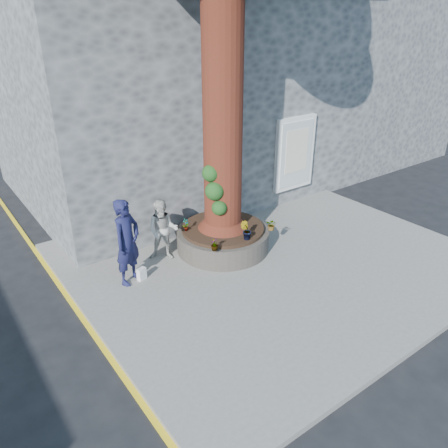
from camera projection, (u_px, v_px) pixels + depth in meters
ground at (248, 300)px, 9.24m from camera, size 120.00×120.00×0.00m
pavement at (270, 258)px, 10.74m from camera, size 9.00×8.00×0.12m
yellow_line at (91, 331)px, 8.34m from camera, size 0.10×30.00×0.01m
stone_shop at (172, 92)px, 14.42m from camera, size 10.30×8.30×6.30m
neighbour_shop at (334, 78)px, 18.76m from camera, size 6.00×8.00×6.00m
planter at (223, 238)px, 10.94m from camera, size 2.30×2.30×0.60m
man at (127, 242)px, 9.29m from camera, size 0.84×0.74×1.95m
woman at (163, 230)px, 10.29m from camera, size 0.93×0.89×1.51m
shopping_bag at (142, 274)px, 9.70m from camera, size 0.23×0.17×0.28m
plant_a at (186, 225)px, 10.53m from camera, size 0.20×0.16×0.32m
plant_b at (246, 231)px, 10.11m from camera, size 0.34×0.34×0.45m
plant_c at (215, 244)px, 9.67m from camera, size 0.23×0.23×0.29m
plant_d at (272, 225)px, 10.57m from camera, size 0.33×0.34×0.29m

